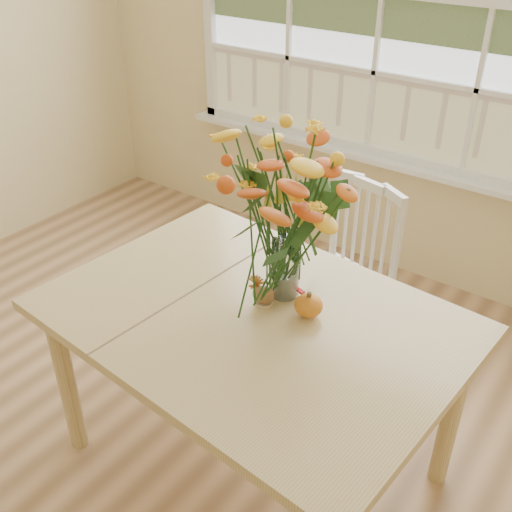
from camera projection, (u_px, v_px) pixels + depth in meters
The scene contains 8 objects.
floor at pixel (76, 505), 2.27m from camera, with size 4.00×4.50×0.01m, color #966E48.
wall_back at pixel (382, 32), 3.09m from camera, with size 4.00×0.02×2.70m, color beige.
dining_table at pixel (253, 334), 2.10m from camera, with size 1.47×1.10×0.75m.
windsor_chair at pixel (349, 268), 2.75m from camera, with size 0.49×0.47×0.89m.
flower_vase at pixel (287, 212), 1.97m from camera, with size 0.47×0.47×0.55m.
pumpkin at pixel (308, 306), 2.02m from camera, with size 0.10×0.10×0.08m, color #CB6117.
turkey_figurine at pixel (264, 295), 2.07m from camera, with size 0.09×0.07×0.10m.
dark_gourd at pixel (284, 282), 2.15m from camera, with size 0.12×0.07×0.07m.
Camera 1 is at (1.40, -0.75, 2.00)m, focal length 42.00 mm.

